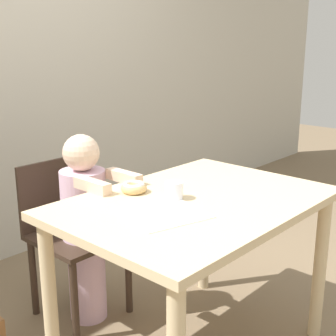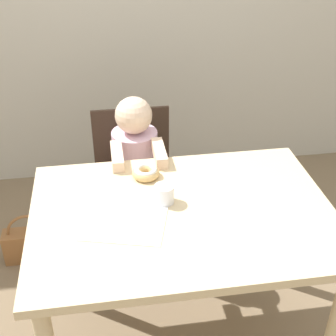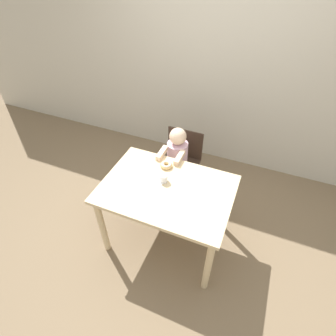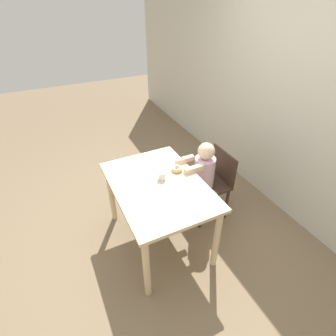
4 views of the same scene
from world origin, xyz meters
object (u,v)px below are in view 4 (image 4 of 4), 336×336
at_px(child_figure, 203,181).
at_px(donut, 177,169).
at_px(cup, 162,175).
at_px(handbag, 183,178).
at_px(chair, 211,183).

distance_m(child_figure, donut, 0.44).
distance_m(donut, cup, 0.20).
distance_m(child_figure, cup, 0.60).
bearing_deg(handbag, donut, -35.02).
bearing_deg(donut, cup, -75.07).
xyz_separation_m(chair, handbag, (-0.59, -0.02, -0.33)).
bearing_deg(donut, chair, 92.09).
distance_m(child_figure, handbag, 0.72).
relative_size(chair, donut, 7.00).
xyz_separation_m(donut, cup, (0.05, -0.19, 0.01)).
bearing_deg(chair, child_figure, -90.00).
bearing_deg(donut, child_figure, 92.80).
bearing_deg(handbag, child_figure, -8.60).
bearing_deg(child_figure, cup, -82.77).
height_order(chair, child_figure, child_figure).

